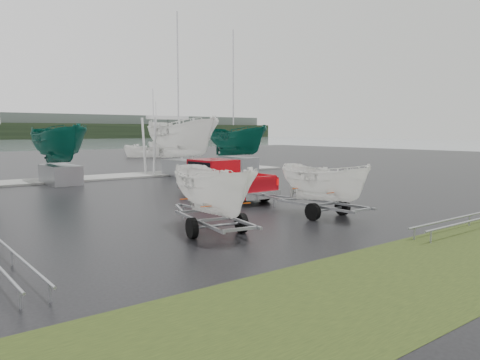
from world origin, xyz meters
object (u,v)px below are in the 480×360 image
trailer_parked (214,147)px  boat_hoist (168,137)px  trailer_hitched (325,150)px  pickup_truck (222,178)px

trailer_parked → boat_hoist: 20.15m
trailer_parked → trailer_hitched: bearing=9.3°
pickup_truck → trailer_hitched: trailer_hitched is taller
trailer_hitched → boat_hoist: (3.98, 18.27, 0.29)m
pickup_truck → boat_hoist: 12.97m
trailer_hitched → trailer_parked: 4.71m
trailer_parked → boat_hoist: trailer_parked is taller
trailer_hitched → boat_hoist: size_ratio=1.06×
pickup_truck → boat_hoist: (4.10, 12.18, 1.76)m
trailer_hitched → boat_hoist: 18.70m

